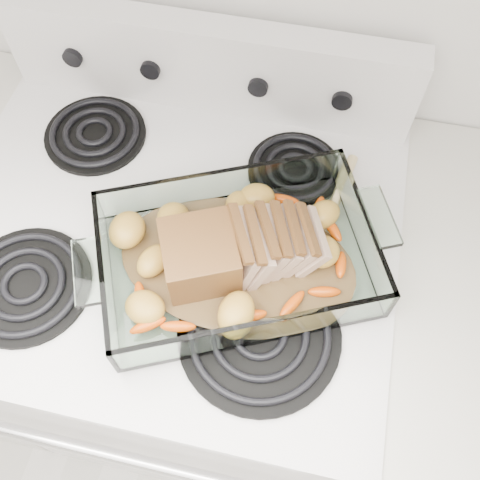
% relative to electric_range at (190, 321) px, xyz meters
% --- Properties ---
extents(electric_range, '(0.78, 0.70, 1.12)m').
position_rel_electric_range_xyz_m(electric_range, '(0.00, 0.00, 0.00)').
color(electric_range, silver).
rests_on(electric_range, ground).
extents(counter_right, '(0.58, 0.68, 0.93)m').
position_rel_electric_range_xyz_m(counter_right, '(0.66, -0.00, -0.02)').
color(counter_right, white).
rests_on(counter_right, ground).
extents(baking_dish, '(0.41, 0.27, 0.08)m').
position_rel_electric_range_xyz_m(baking_dish, '(0.13, -0.06, 0.48)').
color(baking_dish, silver).
rests_on(baking_dish, electric_range).
extents(pork_roast, '(0.25, 0.11, 0.09)m').
position_rel_electric_range_xyz_m(pork_roast, '(0.12, -0.06, 0.51)').
color(pork_roast, brown).
rests_on(pork_roast, baking_dish).
extents(roast_vegetables, '(0.34, 0.18, 0.04)m').
position_rel_electric_range_xyz_m(roast_vegetables, '(0.13, -0.02, 0.49)').
color(roast_vegetables, '#EE4600').
rests_on(roast_vegetables, baking_dish).
extents(wooden_spoon, '(0.07, 0.28, 0.02)m').
position_rel_electric_range_xyz_m(wooden_spoon, '(0.26, 0.02, 0.46)').
color(wooden_spoon, beige).
rests_on(wooden_spoon, electric_range).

